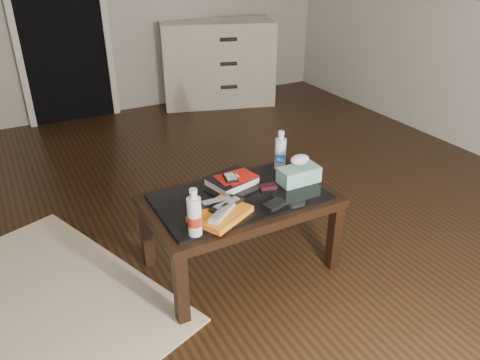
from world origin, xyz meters
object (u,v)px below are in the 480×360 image
object	(u,v)px
dresser	(218,63)
water_bottle_right	(280,150)
textbook	(232,180)
tissue_box	(299,175)
coffee_table	(240,206)
water_bottle_left	(194,212)

from	to	relation	value
dresser	water_bottle_right	distance (m)	2.68
dresser	textbook	bearing A→B (deg)	-96.84
tissue_box	dresser	bearing A→B (deg)	74.50
coffee_table	tissue_box	size ratio (longest dim) A/B	4.35
textbook	water_bottle_right	bearing A→B (deg)	-6.18
textbook	tissue_box	world-z (taller)	tissue_box
coffee_table	dresser	distance (m)	2.98
tissue_box	water_bottle_left	bearing A→B (deg)	-163.24
dresser	tissue_box	size ratio (longest dim) A/B	5.63
dresser	water_bottle_right	bearing A→B (deg)	-90.48
dresser	water_bottle_left	bearing A→B (deg)	-100.25
coffee_table	water_bottle_right	size ratio (longest dim) A/B	4.20
coffee_table	textbook	size ratio (longest dim) A/B	4.00
coffee_table	water_bottle_left	size ratio (longest dim) A/B	4.20
coffee_table	dresser	world-z (taller)	dresser
dresser	tissue_box	world-z (taller)	dresser
textbook	tissue_box	distance (m)	0.38
water_bottle_right	textbook	bearing A→B (deg)	-173.12
tissue_box	textbook	bearing A→B (deg)	156.75
dresser	textbook	xyz separation A→B (m)	(-1.17, -2.59, 0.03)
coffee_table	water_bottle_right	world-z (taller)	water_bottle_right
dresser	textbook	size ratio (longest dim) A/B	5.18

